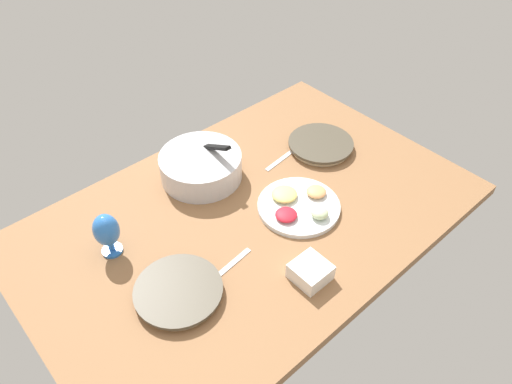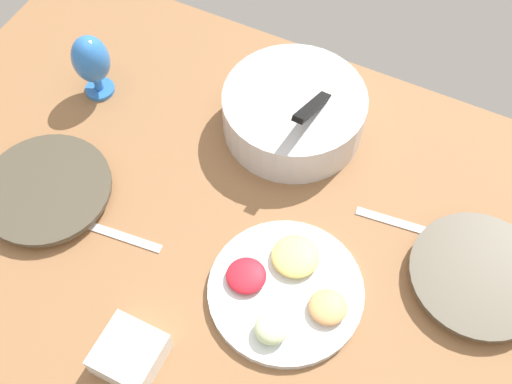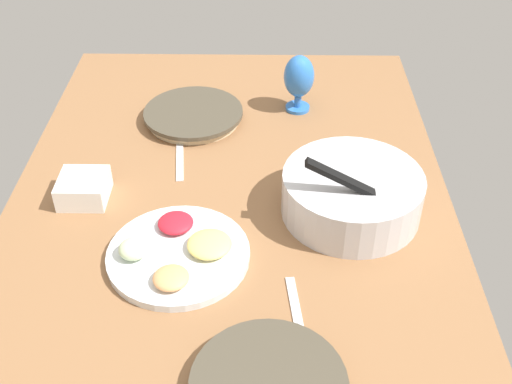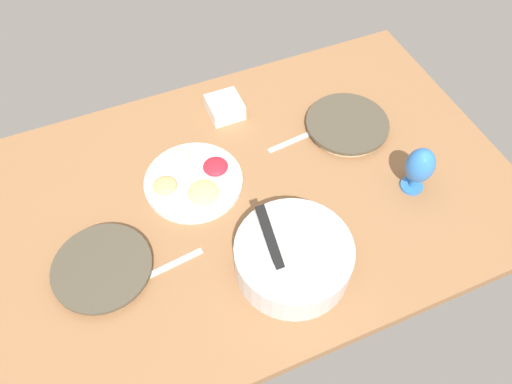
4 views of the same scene
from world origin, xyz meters
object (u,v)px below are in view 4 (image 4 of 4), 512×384
(dinner_plate_right, at_px, (103,269))
(hurricane_glass_blue, at_px, (420,167))
(dinner_plate_left, at_px, (347,125))
(square_bowl_white, at_px, (225,107))
(mixing_bowl, at_px, (293,257))
(fruit_platter, at_px, (193,180))

(dinner_plate_right, xyz_separation_m, hurricane_glass_blue, (-0.93, 0.08, 0.08))
(dinner_plate_left, bearing_deg, square_bowl_white, -32.63)
(dinner_plate_left, distance_m, mixing_bowl, 0.55)
(mixing_bowl, relative_size, square_bowl_white, 2.85)
(dinner_plate_left, height_order, dinner_plate_right, same)
(mixing_bowl, bearing_deg, dinner_plate_right, -21.30)
(dinner_plate_left, relative_size, square_bowl_white, 2.48)
(fruit_platter, bearing_deg, mixing_bowl, 112.54)
(dinner_plate_right, bearing_deg, hurricane_glass_blue, 174.91)
(dinner_plate_right, distance_m, hurricane_glass_blue, 0.94)
(dinner_plate_right, height_order, mixing_bowl, mixing_bowl)
(dinner_plate_right, relative_size, hurricane_glass_blue, 1.63)
(fruit_platter, height_order, square_bowl_white, square_bowl_white)
(mixing_bowl, relative_size, fruit_platter, 1.05)
(dinner_plate_right, bearing_deg, square_bowl_white, -140.22)
(fruit_platter, bearing_deg, hurricane_glass_blue, 155.91)
(dinner_plate_left, xyz_separation_m, mixing_bowl, (0.39, 0.39, 0.04))
(square_bowl_white, bearing_deg, fruit_platter, 51.02)
(mixing_bowl, xyz_separation_m, square_bowl_white, (-0.04, -0.62, -0.02))
(mixing_bowl, bearing_deg, hurricane_glass_blue, -167.12)
(fruit_platter, distance_m, square_bowl_white, 0.31)
(dinner_plate_left, bearing_deg, fruit_platter, 2.02)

